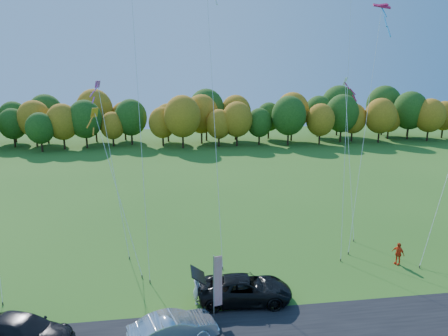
{
  "coord_description": "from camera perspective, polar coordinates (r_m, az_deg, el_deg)",
  "views": [
    {
      "loc": [
        -3.87,
        -21.74,
        13.65
      ],
      "look_at": [
        0.0,
        6.0,
        7.0
      ],
      "focal_mm": 32.0,
      "sensor_mm": 36.0,
      "label": 1
    }
  ],
  "objects": [
    {
      "name": "ground",
      "position": [
        25.96,
        1.93,
        -18.38
      ],
      "size": [
        160.0,
        160.0,
        0.0
      ],
      "primitive_type": "plane",
      "color": "#2B5F19"
    },
    {
      "name": "tree_line",
      "position": [
        78.04,
        -4.98,
        3.23
      ],
      "size": [
        116.0,
        12.0,
        10.0
      ],
      "primitive_type": null,
      "color": "#1E4711",
      "rests_on": "ground"
    },
    {
      "name": "black_suv",
      "position": [
        25.54,
        3.02,
        -16.88
      ],
      "size": [
        5.94,
        3.14,
        1.59
      ],
      "primitive_type": "imported",
      "rotation": [
        0.0,
        0.0,
        1.48
      ],
      "color": "black",
      "rests_on": "ground"
    },
    {
      "name": "silver_sedan",
      "position": [
        22.47,
        -7.25,
        -21.78
      ],
      "size": [
        4.87,
        2.88,
        1.52
      ],
      "primitive_type": "imported",
      "rotation": [
        0.0,
        0.0,
        1.87
      ],
      "color": "silver",
      "rests_on": "ground"
    },
    {
      "name": "dark_truck_a",
      "position": [
        24.32,
        -26.72,
        -20.19
      ],
      "size": [
        5.74,
        3.9,
        1.54
      ],
      "primitive_type": "imported",
      "rotation": [
        0.0,
        0.0,
        1.21
      ],
      "color": "black",
      "rests_on": "ground"
    },
    {
      "name": "person_tailgate_a",
      "position": [
        25.3,
        -3.92,
        -16.79
      ],
      "size": [
        0.54,
        0.75,
        1.91
      ],
      "primitive_type": "imported",
      "rotation": [
        0.0,
        0.0,
        1.46
      ],
      "color": "silver",
      "rests_on": "ground"
    },
    {
      "name": "person_tailgate_b",
      "position": [
        25.92,
        -1.06,
        -16.32
      ],
      "size": [
        0.64,
        0.81,
        1.64
      ],
      "primitive_type": "imported",
      "rotation": [
        0.0,
        0.0,
        1.59
      ],
      "color": "gray",
      "rests_on": "ground"
    },
    {
      "name": "person_east",
      "position": [
        32.39,
        23.61,
        -11.13
      ],
      "size": [
        0.79,
        1.06,
        1.68
      ],
      "primitive_type": "imported",
      "rotation": [
        0.0,
        0.0,
        -1.13
      ],
      "color": "#EF3D16",
      "rests_on": "ground"
    },
    {
      "name": "feather_flag",
      "position": [
        22.99,
        -1.0,
        -15.81
      ],
      "size": [
        0.52,
        0.18,
        4.0
      ],
      "color": "#999999",
      "rests_on": "ground"
    },
    {
      "name": "kite_delta_blue",
      "position": [
        30.35,
        -12.76,
        18.58
      ],
      "size": [
        3.38,
        11.65,
        32.61
      ],
      "color": "#4C3F33",
      "rests_on": "ground"
    },
    {
      "name": "kite_parafoil_orange",
      "position": [
        35.65,
        17.5,
        17.33
      ],
      "size": [
        6.99,
        13.52,
        33.44
      ],
      "color": "#4C3F33",
      "rests_on": "ground"
    },
    {
      "name": "kite_delta_red",
      "position": [
        32.53,
        -1.96,
        17.25
      ],
      "size": [
        2.62,
        10.58,
        23.76
      ],
      "color": "#4C3F33",
      "rests_on": "ground"
    },
    {
      "name": "kite_parafoil_rainbow",
      "position": [
        35.06,
        19.66,
        6.33
      ],
      "size": [
        6.84,
        8.49,
        19.94
      ],
      "color": "#4C3F33",
      "rests_on": "ground"
    },
    {
      "name": "kite_diamond_yellow",
      "position": [
        29.3,
        -15.01,
        -3.15
      ],
      "size": [
        3.85,
        5.61,
        11.56
      ],
      "color": "#4C3F33",
      "rests_on": "ground"
    },
    {
      "name": "kite_diamond_white",
      "position": [
        36.48,
        17.45,
        1.75
      ],
      "size": [
        1.73,
        6.8,
        13.69
      ],
      "color": "#4C3F33",
      "rests_on": "ground"
    },
    {
      "name": "kite_diamond_pink",
      "position": [
        32.81,
        -15.64,
        0.29
      ],
      "size": [
        3.02,
        7.03,
        13.36
      ],
      "color": "#4C3F33",
      "rests_on": "ground"
    },
    {
      "name": "kite_diamond_blue_low",
      "position": [
        34.4,
        28.35,
        -4.53
      ],
      "size": [
        5.61,
        4.88,
        8.52
      ],
      "color": "#4C3F33",
      "rests_on": "ground"
    }
  ]
}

